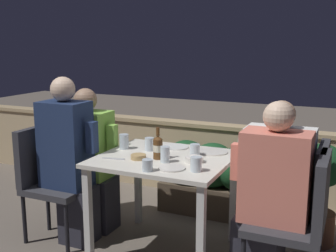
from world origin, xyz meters
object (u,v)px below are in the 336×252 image
person_coral_top (269,196)px  beer_bottle (158,147)px  person_navy_jumper (69,160)px  person_green_blouse (91,159)px  chair_left_near (49,172)px  chair_right_far (304,197)px  potted_plant (320,183)px  person_white_polo (273,185)px  chair_left_far (71,164)px  chair_right_near (302,212)px

person_coral_top → beer_bottle: bearing=176.0°
person_navy_jumper → beer_bottle: bearing=5.3°
person_green_blouse → beer_bottle: person_green_blouse is taller
person_navy_jumper → person_coral_top: size_ratio=1.08×
person_navy_jumper → person_green_blouse: bearing=86.7°
chair_left_near → chair_right_far: (1.94, 0.28, 0.00)m
beer_bottle → person_green_blouse: bearing=164.5°
person_navy_jumper → potted_plant: bearing=22.7°
person_navy_jumper → person_white_polo: 1.55m
person_green_blouse → chair_right_far: (1.72, 0.01, -0.06)m
chair_right_far → chair_left_near: bearing=-171.7°
person_green_blouse → potted_plant: 1.86m
chair_left_far → beer_bottle: size_ratio=3.92×
chair_left_near → person_white_polo: (1.73, 0.28, 0.05)m
chair_right_far → person_navy_jumper: bearing=-170.7°
chair_right_near → person_navy_jumper: bearing=-179.6°
chair_right_near → potted_plant: (0.04, 0.74, -0.04)m
chair_left_near → person_coral_top: person_coral_top is taller
person_green_blouse → person_coral_top: 1.56m
chair_left_far → potted_plant: 2.06m
person_green_blouse → beer_bottle: 0.78m
chair_left_near → potted_plant: 2.15m
person_green_blouse → chair_right_near: 1.77m
person_coral_top → beer_bottle: person_coral_top is taller
person_coral_top → chair_right_far: (0.18, 0.27, -0.07)m
person_navy_jumper → chair_left_near: bearing=180.0°
beer_bottle → chair_right_near: bearing=-3.2°
chair_left_far → beer_bottle: bearing=-12.1°
person_coral_top → person_green_blouse: bearing=170.5°
chair_left_far → person_white_polo: size_ratio=0.76×
chair_right_far → beer_bottle: size_ratio=3.92×
person_navy_jumper → person_coral_top: person_navy_jumper is taller
person_green_blouse → potted_plant: (1.79, 0.49, -0.11)m
chair_left_near → chair_right_far: bearing=8.3°
person_green_blouse → chair_right_near: (1.75, -0.26, -0.06)m
chair_left_near → potted_plant: chair_left_near is taller
chair_left_near → person_white_polo: 1.76m
person_coral_top → chair_right_far: size_ratio=1.35×
chair_right_near → person_coral_top: bearing=-180.0°
chair_right_near → potted_plant: size_ratio=1.12×
chair_left_near → person_white_polo: size_ratio=0.76×
chair_left_near → chair_right_far: same height
chair_right_far → potted_plant: chair_right_far is taller
chair_left_near → person_green_blouse: person_green_blouse is taller
person_navy_jumper → chair_right_near: size_ratio=1.45×
person_navy_jumper → person_green_blouse: (0.02, 0.27, -0.06)m
person_green_blouse → person_coral_top: person_coral_top is taller
chair_left_near → beer_bottle: (0.94, 0.07, 0.30)m
person_green_blouse → person_coral_top: (1.54, -0.26, 0.01)m
chair_left_near → person_white_polo: bearing=9.3°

